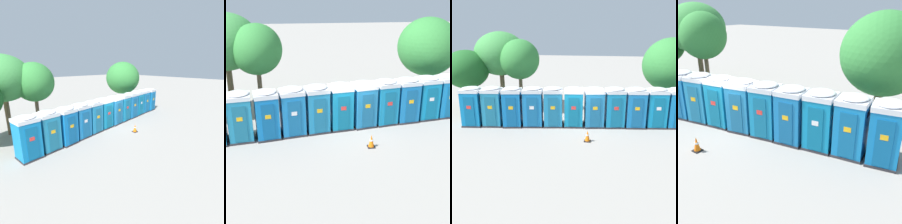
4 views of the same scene
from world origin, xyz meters
The scene contains 16 objects.
ground_plane centered at (0.00, 0.00, 0.00)m, with size 120.00×120.00×0.00m, color gray.
portapotty_0 centered at (-7.06, -1.06, 1.28)m, with size 1.36×1.34×2.54m.
portapotty_1 centered at (-5.78, -0.82, 1.28)m, with size 1.36×1.36×2.54m.
portapotty_2 centered at (-4.49, -0.71, 1.28)m, with size 1.37×1.39×2.54m.
portapotty_3 centered at (-3.22, -0.43, 1.28)m, with size 1.43×1.39×2.54m.
portapotty_4 centered at (-1.94, -0.22, 1.28)m, with size 1.38×1.39×2.54m.
portapotty_5 centered at (-0.65, -0.01, 1.28)m, with size 1.34×1.35×2.54m.
portapotty_6 centered at (0.63, 0.15, 1.28)m, with size 1.42×1.41×2.54m.
portapotty_7 centered at (1.92, 0.35, 1.28)m, with size 1.38×1.39×2.54m.
portapotty_8 centered at (3.20, 0.52, 1.28)m, with size 1.36×1.35×2.54m.
portapotty_9 centered at (4.48, 0.76, 1.28)m, with size 1.38×1.36×2.54m.
street_tree_0 centered at (-5.10, 2.72, 3.91)m, with size 2.90×2.90×5.39m.
street_tree_1 centered at (-6.98, 3.63, 4.24)m, with size 3.99×3.99×5.94m.
street_tree_2 centered at (-9.03, 1.99, 3.18)m, with size 3.30×3.30×4.63m.
street_tree_3 centered at (5.77, 4.17, 3.59)m, with size 4.00×4.00×5.51m.
traffic_cone centered at (0.49, -2.47, 0.31)m, with size 0.36×0.36×0.64m.
Camera 3 is at (1.66, -15.93, 5.64)m, focal length 42.00 mm.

